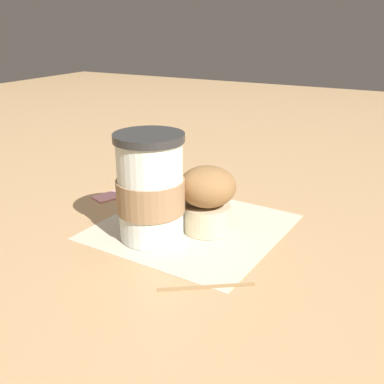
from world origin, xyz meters
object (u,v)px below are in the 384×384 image
(muffin, at_px, (208,196))
(sugar_packet, at_px, (109,196))
(coffee_cup, at_px, (151,189))
(banana, at_px, (174,194))

(muffin, relative_size, sugar_packet, 1.86)
(coffee_cup, relative_size, banana, 1.02)
(coffee_cup, xyz_separation_m, muffin, (0.06, -0.06, -0.02))
(muffin, bearing_deg, sugar_packet, 80.44)
(coffee_cup, xyz_separation_m, sugar_packet, (0.09, 0.14, -0.07))
(coffee_cup, relative_size, muffin, 1.55)
(coffee_cup, distance_m, sugar_packet, 0.18)
(banana, distance_m, sugar_packet, 0.11)
(coffee_cup, relative_size, sugar_packet, 2.88)
(coffee_cup, height_order, muffin, coffee_cup)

